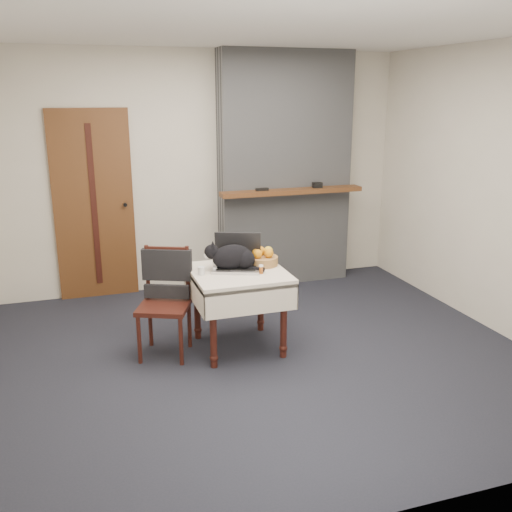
{
  "coord_description": "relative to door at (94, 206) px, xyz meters",
  "views": [
    {
      "loc": [
        -1.41,
        -4.18,
        2.15
      ],
      "look_at": [
        0.01,
        0.17,
        0.83
      ],
      "focal_mm": 40.0,
      "sensor_mm": 36.0,
      "label": 1
    }
  ],
  "objects": [
    {
      "name": "ground",
      "position": [
        1.2,
        -1.97,
        -1.0
      ],
      "size": [
        4.5,
        4.5,
        0.0
      ],
      "primitive_type": "plane",
      "color": "black",
      "rests_on": "ground"
    },
    {
      "name": "room_shell",
      "position": [
        1.2,
        -1.51,
        0.76
      ],
      "size": [
        4.52,
        4.01,
        2.61
      ],
      "color": "beige",
      "rests_on": "ground"
    },
    {
      "name": "door",
      "position": [
        0.0,
        0.0,
        0.0
      ],
      "size": [
        0.82,
        0.1,
        2.0
      ],
      "color": "brown",
      "rests_on": "ground"
    },
    {
      "name": "chimney",
      "position": [
        2.1,
        -0.13,
        0.3
      ],
      "size": [
        1.62,
        0.48,
        2.6
      ],
      "color": "gray",
      "rests_on": "ground"
    },
    {
      "name": "side_table",
      "position": [
        1.07,
        -1.75,
        -0.41
      ],
      "size": [
        0.78,
        0.78,
        0.7
      ],
      "color": "#38150F",
      "rests_on": "ground"
    },
    {
      "name": "laptop",
      "position": [
        1.09,
        -1.66,
        -0.23
      ],
      "size": [
        0.49,
        0.46,
        0.3
      ],
      "rotation": [
        0.0,
        0.0,
        -0.37
      ],
      "color": "#B7B7BC",
      "rests_on": "side_table"
    },
    {
      "name": "cat",
      "position": [
        1.04,
        -1.7,
        -0.19
      ],
      "size": [
        0.48,
        0.32,
        0.25
      ],
      "rotation": [
        0.0,
        0.0,
        -0.24
      ],
      "color": "black",
      "rests_on": "side_table"
    },
    {
      "name": "cream_jar",
      "position": [
        0.75,
        -1.76,
        -0.27
      ],
      "size": [
        0.06,
        0.06,
        0.07
      ],
      "primitive_type": "cylinder",
      "color": "silver",
      "rests_on": "side_table"
    },
    {
      "name": "pill_bottle",
      "position": [
        1.23,
        -1.88,
        -0.26
      ],
      "size": [
        0.04,
        0.04,
        0.07
      ],
      "color": "#A34D14",
      "rests_on": "side_table"
    },
    {
      "name": "fruit_basket",
      "position": [
        1.32,
        -1.65,
        -0.24
      ],
      "size": [
        0.27,
        0.27,
        0.15
      ],
      "color": "#A87043",
      "rests_on": "side_table"
    },
    {
      "name": "desk_clutter",
      "position": [
        1.24,
        -1.71,
        -0.3
      ],
      "size": [
        0.13,
        0.12,
        0.01
      ],
      "primitive_type": "cube",
      "rotation": [
        0.0,
        0.0,
        0.74
      ],
      "color": "black",
      "rests_on": "side_table"
    },
    {
      "name": "chair",
      "position": [
        0.47,
        -1.62,
        -0.42
      ],
      "size": [
        0.53,
        0.53,
        0.91
      ],
      "rotation": [
        0.0,
        0.0,
        -0.4
      ],
      "color": "#38150F",
      "rests_on": "ground"
    }
  ]
}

